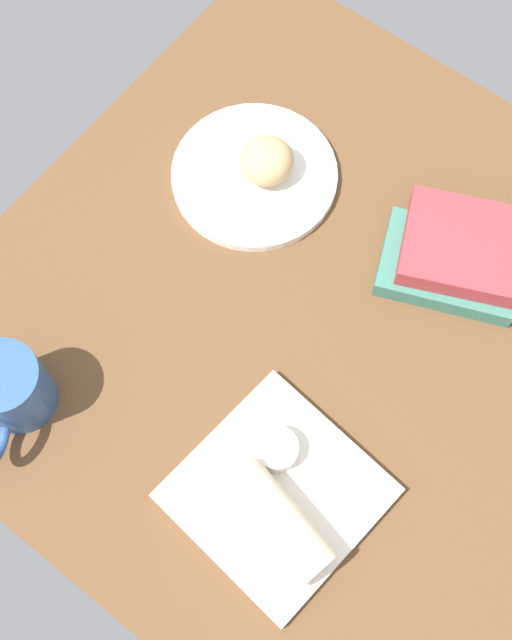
{
  "coord_description": "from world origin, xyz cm",
  "views": [
    {
      "loc": [
        7.19,
        -37.31,
        105.66
      ],
      "look_at": [
        -16.42,
        -6.34,
        7.0
      ],
      "focal_mm": 46.27,
      "sensor_mm": 36.0,
      "label": 1
    }
  ],
  "objects_px": {
    "round_plate": "(254,175)",
    "coffee_mug": "(10,390)",
    "book_stack": "(460,257)",
    "scone_pastry": "(266,161)",
    "square_plate": "(277,493)",
    "breakfast_wrap": "(279,522)",
    "sauce_cup": "(276,449)"
  },
  "relations": [
    {
      "from": "scone_pastry",
      "to": "breakfast_wrap",
      "type": "relative_size",
      "value": 0.53
    },
    {
      "from": "square_plate",
      "to": "coffee_mug",
      "type": "distance_m",
      "value": 0.35
    },
    {
      "from": "book_stack",
      "to": "breakfast_wrap",
      "type": "bearing_deg",
      "value": -87.92
    },
    {
      "from": "square_plate",
      "to": "sauce_cup",
      "type": "relative_size",
      "value": 4.07
    },
    {
      "from": "round_plate",
      "to": "coffee_mug",
      "type": "xyz_separation_m",
      "value": [
        -0.04,
        -0.44,
        0.05
      ]
    },
    {
      "from": "square_plate",
      "to": "scone_pastry",
      "type": "bearing_deg",
      "value": 128.78
    },
    {
      "from": "round_plate",
      "to": "coffee_mug",
      "type": "distance_m",
      "value": 0.45
    },
    {
      "from": "square_plate",
      "to": "book_stack",
      "type": "xyz_separation_m",
      "value": [
        0.01,
        0.39,
        0.02
      ]
    },
    {
      "from": "scone_pastry",
      "to": "breakfast_wrap",
      "type": "xyz_separation_m",
      "value": [
        0.31,
        -0.38,
        0.0
      ]
    },
    {
      "from": "sauce_cup",
      "to": "book_stack",
      "type": "distance_m",
      "value": 0.36
    },
    {
      "from": "round_plate",
      "to": "sauce_cup",
      "type": "height_order",
      "value": "sauce_cup"
    },
    {
      "from": "round_plate",
      "to": "book_stack",
      "type": "distance_m",
      "value": 0.31
    },
    {
      "from": "coffee_mug",
      "to": "sauce_cup",
      "type": "bearing_deg",
      "value": 25.59
    },
    {
      "from": "square_plate",
      "to": "book_stack",
      "type": "distance_m",
      "value": 0.39
    },
    {
      "from": "round_plate",
      "to": "scone_pastry",
      "type": "relative_size",
      "value": 3.07
    },
    {
      "from": "sauce_cup",
      "to": "coffee_mug",
      "type": "relative_size",
      "value": 0.39
    },
    {
      "from": "round_plate",
      "to": "scone_pastry",
      "type": "distance_m",
      "value": 0.04
    },
    {
      "from": "scone_pastry",
      "to": "breakfast_wrap",
      "type": "bearing_deg",
      "value": -51.26
    },
    {
      "from": "square_plate",
      "to": "sauce_cup",
      "type": "distance_m",
      "value": 0.05
    },
    {
      "from": "round_plate",
      "to": "coffee_mug",
      "type": "relative_size",
      "value": 1.7
    },
    {
      "from": "sauce_cup",
      "to": "round_plate",
      "type": "bearing_deg",
      "value": 131.23
    },
    {
      "from": "round_plate",
      "to": "book_stack",
      "type": "height_order",
      "value": "book_stack"
    },
    {
      "from": "scone_pastry",
      "to": "book_stack",
      "type": "xyz_separation_m",
      "value": [
        0.29,
        0.04,
        -0.01
      ]
    },
    {
      "from": "coffee_mug",
      "to": "breakfast_wrap",
      "type": "bearing_deg",
      "value": 11.73
    },
    {
      "from": "round_plate",
      "to": "square_plate",
      "type": "xyz_separation_m",
      "value": [
        0.29,
        -0.34,
        0.0
      ]
    },
    {
      "from": "square_plate",
      "to": "breakfast_wrap",
      "type": "height_order",
      "value": "breakfast_wrap"
    },
    {
      "from": "coffee_mug",
      "to": "book_stack",
      "type": "bearing_deg",
      "value": 55.74
    },
    {
      "from": "round_plate",
      "to": "square_plate",
      "type": "distance_m",
      "value": 0.45
    },
    {
      "from": "book_stack",
      "to": "round_plate",
      "type": "bearing_deg",
      "value": -169.9
    },
    {
      "from": "scone_pastry",
      "to": "sauce_cup",
      "type": "height_order",
      "value": "scone_pastry"
    },
    {
      "from": "round_plate",
      "to": "breakfast_wrap",
      "type": "relative_size",
      "value": 1.64
    },
    {
      "from": "sauce_cup",
      "to": "scone_pastry",
      "type": "bearing_deg",
      "value": 128.85
    }
  ]
}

